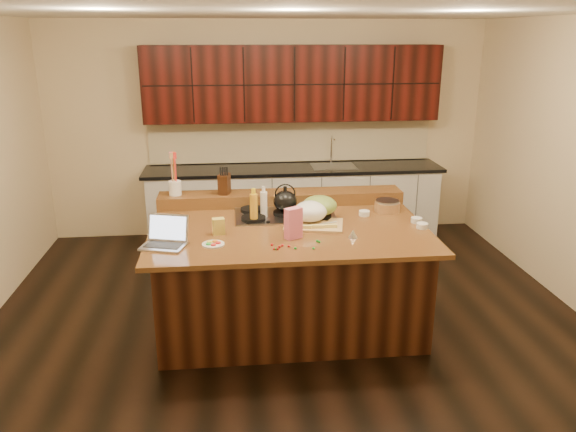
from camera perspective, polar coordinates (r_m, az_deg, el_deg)
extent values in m
cube|color=black|center=(5.29, 0.06, -10.57)|extent=(5.50, 5.00, 0.01)
cube|color=silver|center=(4.65, 0.07, 20.20)|extent=(5.50, 5.00, 0.01)
cube|color=beige|center=(7.24, -2.07, 8.67)|extent=(5.50, 0.01, 2.70)
cube|color=beige|center=(2.47, 6.37, -10.65)|extent=(5.50, 0.01, 2.70)
cube|color=black|center=(5.09, 0.06, -6.17)|extent=(2.22, 1.42, 0.88)
cube|color=black|center=(4.92, 0.06, -1.29)|extent=(2.40, 1.60, 0.04)
cube|color=black|center=(5.56, -0.71, 1.87)|extent=(2.40, 0.30, 0.12)
cube|color=gray|center=(5.20, -0.29, 0.07)|extent=(0.92, 0.52, 0.02)
cylinder|color=black|center=(5.30, -3.66, 0.62)|extent=(0.22, 0.22, 0.03)
cylinder|color=black|center=(5.35, 2.77, 0.83)|extent=(0.22, 0.22, 0.03)
cylinder|color=black|center=(5.05, -3.53, -0.26)|extent=(0.22, 0.22, 0.03)
cylinder|color=black|center=(5.11, 3.21, -0.03)|extent=(0.22, 0.22, 0.03)
cylinder|color=black|center=(5.19, -0.29, 0.30)|extent=(0.22, 0.22, 0.03)
cube|color=silver|center=(7.15, 0.60, 1.14)|extent=(3.60, 0.62, 0.90)
cube|color=black|center=(7.02, 0.61, 4.81)|extent=(3.70, 0.66, 0.04)
cube|color=gray|center=(7.09, 4.64, 5.01)|extent=(0.55, 0.42, 0.01)
cylinder|color=gray|center=(7.23, 4.42, 6.76)|extent=(0.02, 0.02, 0.36)
cube|color=black|center=(7.01, 0.50, 13.32)|extent=(3.60, 0.34, 0.90)
cube|color=beige|center=(7.27, 0.33, 7.52)|extent=(3.60, 0.03, 0.50)
ellipsoid|color=black|center=(5.16, -0.29, 1.52)|extent=(0.27, 0.27, 0.20)
ellipsoid|color=olive|center=(5.07, 3.23, 1.09)|extent=(0.35, 0.35, 0.17)
cube|color=#B7B7BC|center=(4.55, -12.55, -3.02)|extent=(0.39, 0.32, 0.02)
cube|color=black|center=(4.55, -12.55, -2.90)|extent=(0.31, 0.21, 0.00)
cube|color=#B7B7BC|center=(4.61, -12.10, -1.14)|extent=(0.34, 0.16, 0.22)
cube|color=silver|center=(4.61, -12.13, -1.17)|extent=(0.31, 0.14, 0.18)
cylinder|color=gold|center=(4.97, -3.49, 0.74)|extent=(0.07, 0.07, 0.27)
cylinder|color=silver|center=(5.11, -2.47, 1.13)|extent=(0.07, 0.07, 0.25)
cube|color=tan|center=(4.93, 2.62, -0.90)|extent=(0.57, 0.47, 0.02)
ellipsoid|color=white|center=(4.96, 2.30, 0.48)|extent=(0.29, 0.29, 0.18)
cube|color=#EDD872|center=(4.79, 1.75, -1.11)|extent=(0.11, 0.03, 0.03)
cube|color=#EDD872|center=(4.81, 3.05, -1.06)|extent=(0.11, 0.03, 0.03)
cube|color=#EDD872|center=(4.83, 4.34, -1.02)|extent=(0.11, 0.03, 0.03)
cylinder|color=gray|center=(4.92, 3.92, -0.74)|extent=(0.19, 0.08, 0.01)
cylinder|color=white|center=(5.14, 12.92, -0.40)|extent=(0.13, 0.13, 0.04)
cylinder|color=white|center=(5.01, 13.48, -0.96)|extent=(0.12, 0.12, 0.04)
cylinder|color=white|center=(5.25, 7.75, 0.29)|extent=(0.13, 0.13, 0.04)
cylinder|color=#996B3F|center=(5.41, 10.06, 0.94)|extent=(0.30, 0.30, 0.09)
cone|color=silver|center=(4.67, 6.62, -1.79)|extent=(0.08, 0.08, 0.07)
cube|color=#E26A88|center=(4.60, 0.55, -0.74)|extent=(0.16, 0.13, 0.26)
cylinder|color=white|center=(4.53, -7.61, -2.86)|extent=(0.22, 0.22, 0.01)
cube|color=gold|center=(4.74, -7.07, -1.05)|extent=(0.11, 0.08, 0.14)
cylinder|color=white|center=(5.53, -11.39, 2.82)|extent=(0.15, 0.15, 0.14)
cube|color=black|center=(5.50, -6.49, 3.26)|extent=(0.13, 0.18, 0.19)
ellipsoid|color=red|center=(4.47, -1.64, -2.93)|extent=(0.02, 0.02, 0.02)
ellipsoid|color=#198C26|center=(4.54, 3.20, -2.63)|extent=(0.02, 0.02, 0.02)
ellipsoid|color=red|center=(4.39, -1.39, -3.37)|extent=(0.02, 0.02, 0.02)
ellipsoid|color=#198C26|center=(4.39, -1.30, -3.36)|extent=(0.02, 0.02, 0.02)
ellipsoid|color=red|center=(4.43, -0.86, -3.13)|extent=(0.02, 0.02, 0.02)
ellipsoid|color=#198C26|center=(4.56, 2.99, -2.53)|extent=(0.02, 0.02, 0.02)
ellipsoid|color=red|center=(4.46, -0.57, -2.99)|extent=(0.02, 0.02, 0.02)
ellipsoid|color=#198C26|center=(4.40, 2.61, -3.29)|extent=(0.02, 0.02, 0.02)
ellipsoid|color=red|center=(4.39, -1.06, -3.36)|extent=(0.02, 0.02, 0.02)
ellipsoid|color=#198C26|center=(4.40, 0.75, -3.29)|extent=(0.02, 0.02, 0.02)
ellipsoid|color=red|center=(4.44, 0.09, -3.07)|extent=(0.02, 0.02, 0.02)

